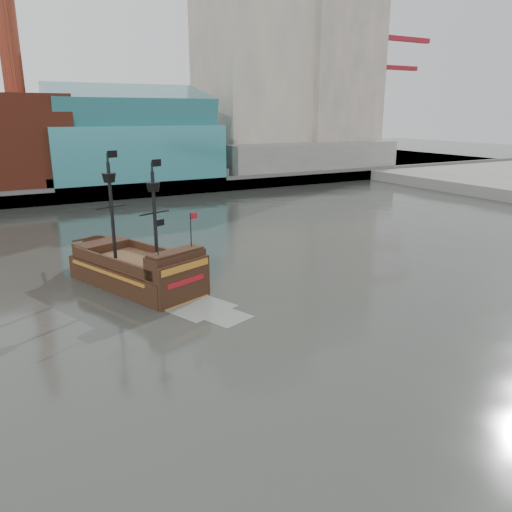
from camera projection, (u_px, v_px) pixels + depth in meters
ground at (300, 362)px, 29.32m from camera, size 400.00×400.00×0.00m
promenade_far at (60, 176)px, 106.45m from camera, size 220.00×60.00×2.00m
seawall at (88, 194)px, 81.55m from camera, size 220.00×1.00×2.60m
skyline at (81, 56)px, 96.09m from camera, size 149.00×45.00×62.00m
crane_a at (378, 93)px, 129.51m from camera, size 22.50×4.00×32.25m
crane_b at (379, 107)px, 143.36m from camera, size 19.10×4.00×26.25m
pirate_ship at (138, 273)px, 42.06m from camera, size 10.03×16.71×12.01m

